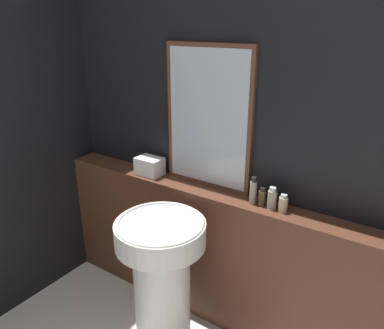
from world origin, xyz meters
TOP-DOWN VIEW (x-y plane):
  - wall_back at (0.00, 1.72)m, footprint 8.00×0.06m
  - vanity_counter at (0.00, 1.60)m, footprint 2.29×0.18m
  - pedestal_sink at (-0.10, 1.20)m, footprint 0.49×0.49m
  - mirror at (-0.10, 1.67)m, footprint 0.57×0.03m
  - towel_stack at (-0.50, 1.60)m, footprint 0.17×0.12m
  - shampoo_bottle at (0.25, 1.60)m, footprint 0.04×0.04m
  - conditioner_bottle at (0.30, 1.60)m, footprint 0.04×0.04m
  - lotion_bottle at (0.36, 1.60)m, footprint 0.05×0.05m
  - body_wash_bottle at (0.42, 1.60)m, footprint 0.05×0.05m

SIDE VIEW (x-z plane):
  - vanity_counter at x=0.00m, z-range 0.00..0.90m
  - pedestal_sink at x=-0.10m, z-range 0.08..0.93m
  - body_wash_bottle at x=0.42m, z-range 0.89..0.99m
  - conditioner_bottle at x=0.30m, z-range 0.89..1.00m
  - lotion_bottle at x=0.36m, z-range 0.89..1.02m
  - towel_stack at x=-0.50m, z-range 0.90..1.01m
  - shampoo_bottle at x=0.25m, z-range 0.89..1.05m
  - wall_back at x=0.00m, z-range 0.00..2.50m
  - mirror at x=-0.10m, z-range 0.90..1.74m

